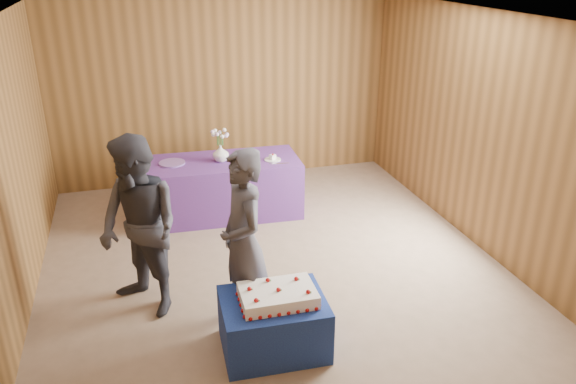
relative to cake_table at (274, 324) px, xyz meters
name	(u,v)px	position (x,y,z in m)	size (l,w,h in m)	color
ground	(276,273)	(0.34, 1.20, -0.25)	(6.00, 6.00, 0.00)	#89715E
room_shell	(274,114)	(0.34, 1.20, 1.55)	(5.04, 6.04, 2.72)	brown
cake_table	(274,324)	(0.00, 0.00, 0.00)	(0.90, 0.70, 0.50)	navy
serving_table	(223,187)	(0.06, 2.90, 0.12)	(2.00, 0.90, 0.75)	#5A2E80
sheet_cake	(278,295)	(0.03, -0.03, 0.31)	(0.68, 0.48, 0.16)	white
vase	(221,153)	(0.05, 2.89, 0.61)	(0.21, 0.21, 0.22)	silver
flower_spray	(220,134)	(0.05, 2.89, 0.87)	(0.23, 0.23, 0.18)	#306F2C
platter	(172,163)	(-0.57, 2.97, 0.51)	(0.34, 0.34, 0.02)	#7652A5
plate	(273,160)	(0.71, 2.75, 0.51)	(0.22, 0.22, 0.01)	silver
cake_slice	(273,157)	(0.71, 2.74, 0.55)	(0.09, 0.09, 0.09)	white
knife	(279,164)	(0.75, 2.59, 0.50)	(0.26, 0.02, 0.00)	silver
guest_left	(243,242)	(-0.16, 0.43, 0.62)	(0.63, 0.42, 1.74)	#3A3A44
guest_right	(140,228)	(-1.04, 0.93, 0.64)	(0.86, 0.67, 1.77)	#31313B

